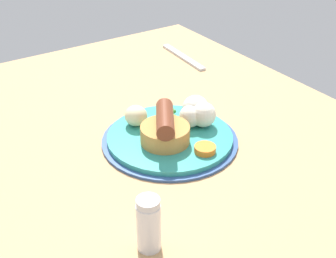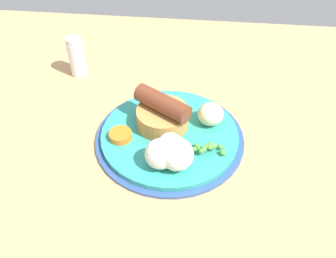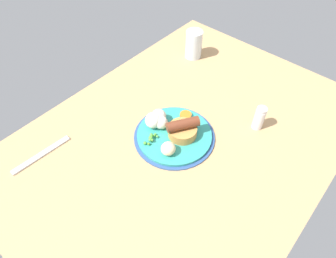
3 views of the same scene
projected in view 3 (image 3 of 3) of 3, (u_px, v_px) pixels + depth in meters
dining_table at (185, 138)px, 92.19cm from camera, size 110.00×80.00×3.00cm
dinner_plate at (174, 136)px, 90.16cm from camera, size 24.44×24.44×1.40cm
sausage_pudding at (184, 130)px, 87.37cm from camera, size 9.72×8.59×6.09cm
pea_pile at (151, 138)px, 87.21cm from camera, size 5.17×2.47×1.78cm
cauliflower_floret at (157, 119)px, 90.21cm from camera, size 7.21×6.60×4.99cm
potato_chunk_1 at (168, 149)px, 83.56cm from camera, size 4.29×4.14×3.81cm
carrot_slice_0 at (186, 115)px, 93.76cm from camera, size 3.98×3.98×1.10cm
fork at (41, 155)px, 85.87cm from camera, size 18.07×2.76×0.60cm
drinking_glass at (194, 44)px, 113.33cm from camera, size 6.23×6.23×10.72cm
salt_shaker at (259, 118)px, 90.25cm from camera, size 3.21×3.21×8.06cm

